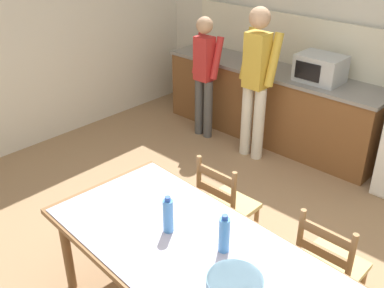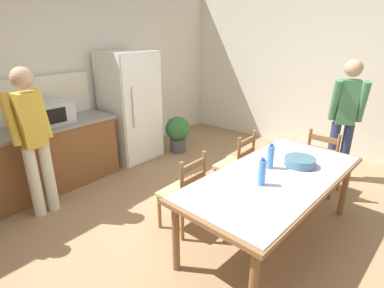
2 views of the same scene
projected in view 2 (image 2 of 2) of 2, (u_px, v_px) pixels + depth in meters
name	position (u px, v px, depth m)	size (l,w,h in m)	color
ground_plane	(207.00, 223.00, 3.48)	(8.32, 8.32, 0.00)	#9E7A56
wall_back	(69.00, 77.00, 4.55)	(6.52, 0.12, 2.90)	silver
wall_right	(318.00, 70.00, 5.33)	(0.12, 5.20, 2.90)	silver
kitchen_counter	(9.00, 169.00, 3.77)	(2.89, 0.66, 0.92)	brown
refrigerator	(131.00, 107.00, 5.01)	(0.82, 0.73, 1.81)	white
microwave	(51.00, 113.00, 4.01)	(0.50, 0.39, 0.30)	#B2B7BC
dining_table	(274.00, 181.00, 3.00)	(2.24, 1.15, 0.75)	brown
bottle_near_centre	(262.00, 172.00, 2.74)	(0.07, 0.07, 0.27)	#4C8ED6
bottle_off_centre	(270.00, 157.00, 3.08)	(0.07, 0.07, 0.27)	#4C8ED6
serving_bowl	(300.00, 161.00, 3.17)	(0.32, 0.32, 0.09)	slate
chair_side_far_right	(236.00, 166.00, 3.93)	(0.42, 0.40, 0.91)	olive
chair_side_far_left	(184.00, 193.00, 3.26)	(0.42, 0.40, 0.91)	olive
chair_head_end	(323.00, 162.00, 4.03)	(0.42, 0.44, 0.91)	olive
person_at_counter	(33.00, 136.00, 3.37)	(0.44, 0.30, 1.75)	silver
person_by_table	(345.00, 116.00, 4.21)	(0.39, 0.50, 1.75)	navy
potted_plant	(178.00, 132.00, 5.44)	(0.44, 0.44, 0.67)	#4C4C51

